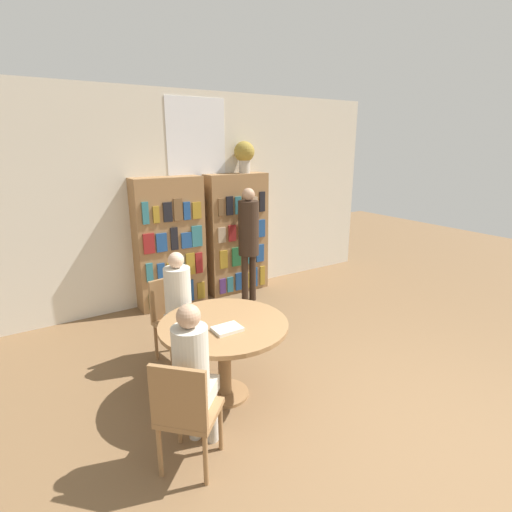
# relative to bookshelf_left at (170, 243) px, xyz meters

# --- Properties ---
(ground_plane) EXTENTS (16.00, 16.00, 0.00)m
(ground_plane) POSITION_rel_bookshelf_left_xyz_m (0.55, -3.73, -0.92)
(ground_plane) COLOR brown
(wall_back) EXTENTS (6.40, 0.07, 3.00)m
(wall_back) POSITION_rel_bookshelf_left_xyz_m (0.55, 0.19, 0.59)
(wall_back) COLOR beige
(wall_back) RESTS_ON ground_plane
(bookshelf_left) EXTENTS (0.97, 0.34, 1.85)m
(bookshelf_left) POSITION_rel_bookshelf_left_xyz_m (0.00, 0.00, 0.00)
(bookshelf_left) COLOR olive
(bookshelf_left) RESTS_ON ground_plane
(bookshelf_right) EXTENTS (0.97, 0.34, 1.85)m
(bookshelf_right) POSITION_rel_bookshelf_left_xyz_m (1.09, 0.00, -0.00)
(bookshelf_right) COLOR olive
(bookshelf_right) RESTS_ON ground_plane
(flower_vase) EXTENTS (0.31, 0.31, 0.47)m
(flower_vase) POSITION_rel_bookshelf_left_xyz_m (1.25, 0.00, 1.21)
(flower_vase) COLOR #B7AD9E
(flower_vase) RESTS_ON bookshelf_right
(reading_table) EXTENTS (1.17, 1.17, 0.74)m
(reading_table) POSITION_rel_bookshelf_left_xyz_m (-0.42, -2.35, -0.30)
(reading_table) COLOR olive
(reading_table) RESTS_ON ground_plane
(chair_near_camera) EXTENTS (0.57, 0.57, 0.90)m
(chair_near_camera) POSITION_rel_bookshelf_left_xyz_m (-1.08, -3.00, -0.41)
(chair_near_camera) COLOR olive
(chair_near_camera) RESTS_ON ground_plane
(chair_left_side) EXTENTS (0.45, 0.45, 0.90)m
(chair_left_side) POSITION_rel_bookshelf_left_xyz_m (-0.56, -1.44, -0.41)
(chair_left_side) COLOR olive
(chair_left_side) RESTS_ON ground_plane
(seated_reader_left) EXTENTS (0.32, 0.39, 1.24)m
(seated_reader_left) POSITION_rel_bookshelf_left_xyz_m (-0.53, -1.62, -0.21)
(seated_reader_left) COLOR beige
(seated_reader_left) RESTS_ON ground_plane
(seated_reader_right) EXTENTS (0.41, 0.41, 1.24)m
(seated_reader_right) POSITION_rel_bookshelf_left_xyz_m (-0.95, -2.87, -0.22)
(seated_reader_right) COLOR beige
(seated_reader_right) RESTS_ON ground_plane
(librarian_standing) EXTENTS (0.30, 0.57, 1.68)m
(librarian_standing) POSITION_rel_bookshelf_left_xyz_m (1.00, -0.50, 0.11)
(librarian_standing) COLOR #332319
(librarian_standing) RESTS_ON ground_plane
(open_book_on_table) EXTENTS (0.24, 0.18, 0.03)m
(open_book_on_table) POSITION_rel_bookshelf_left_xyz_m (-0.47, -2.50, -0.16)
(open_book_on_table) COLOR silver
(open_book_on_table) RESTS_ON reading_table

